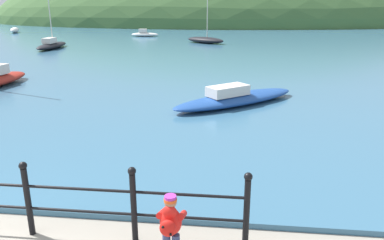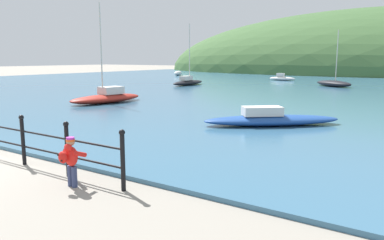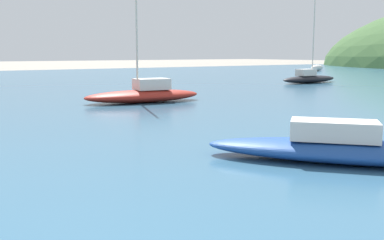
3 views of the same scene
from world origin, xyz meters
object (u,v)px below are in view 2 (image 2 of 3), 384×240
child_in_coat (70,157)px  boat_far_left (188,82)px  boat_red_dinghy (178,73)px  boat_far_right (334,83)px  boat_twin_mast (107,97)px  boat_mid_harbor (282,78)px  boat_blue_hull (271,119)px

child_in_coat → boat_far_left: (-13.14, 23.35, -0.21)m
boat_red_dinghy → boat_far_right: boat_far_right is taller
child_in_coat → boat_twin_mast: bearing=133.5°
boat_far_left → boat_mid_harbor: bearing=68.7°
boat_mid_harbor → boat_blue_hull: boat_mid_harbor is taller
boat_red_dinghy → boat_mid_harbor: bearing=-11.7°
boat_mid_harbor → boat_far_left: size_ratio=0.53×
boat_twin_mast → boat_far_left: (-3.82, 13.51, -0.00)m
boat_mid_harbor → boat_blue_hull: size_ratio=0.62×
boat_far_left → boat_red_dinghy: size_ratio=1.91×
boat_mid_harbor → boat_far_left: (-4.52, -11.60, 0.04)m
child_in_coat → boat_far_left: bearing=119.4°
boat_twin_mast → child_in_coat: bearing=-46.5°
child_in_coat → boat_mid_harbor: (-8.62, 34.94, -0.25)m
boat_twin_mast → boat_far_right: bearing=68.3°
boat_far_left → boat_blue_hull: 20.61m
boat_twin_mast → boat_blue_hull: size_ratio=1.15×
boat_red_dinghy → boat_twin_mast: bearing=-61.1°
boat_far_left → boat_twin_mast: bearing=-74.2°
boat_red_dinghy → boat_blue_hull: 39.75m
boat_mid_harbor → boat_blue_hull: (9.48, -26.73, -0.03)m
boat_red_dinghy → boat_blue_hull: size_ratio=0.61×
boat_far_right → boat_blue_hull: boat_far_right is taller
child_in_coat → boat_far_right: boat_far_right is taller
boat_red_dinghy → boat_far_right: (23.30, -9.52, -0.04)m
boat_far_left → boat_blue_hull: bearing=-47.2°
boat_mid_harbor → boat_far_right: bearing=-41.7°
boat_mid_harbor → boat_twin_mast: bearing=-91.6°
boat_twin_mast → boat_red_dinghy: bearing=118.9°
boat_twin_mast → boat_blue_hull: 10.31m
boat_red_dinghy → boat_blue_hull: bearing=-49.3°
boat_blue_hull → boat_mid_harbor: bearing=109.5°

